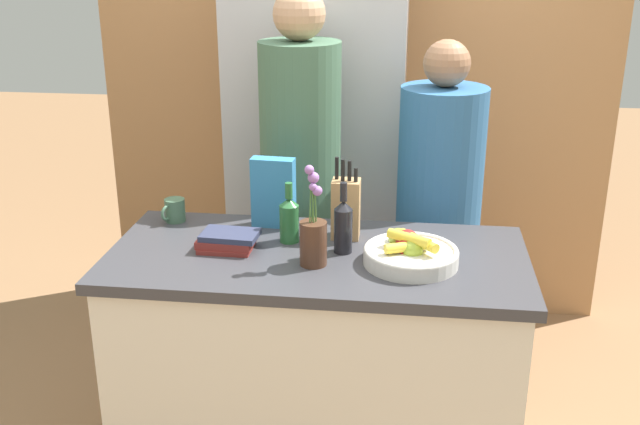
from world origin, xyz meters
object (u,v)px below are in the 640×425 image
at_px(book_stack, 228,241).
at_px(bottle_oil, 343,225).
at_px(knife_block, 346,208).
at_px(bottle_vinegar, 289,219).
at_px(fruit_bowl, 410,253).
at_px(refrigerator, 319,151).
at_px(flower_vase, 313,237).
at_px(coffee_mug, 174,210).
at_px(person_in_blue, 438,210).
at_px(cereal_box, 273,193).
at_px(person_at_sink, 301,178).

relative_size(book_stack, bottle_oil, 0.84).
relative_size(knife_block, bottle_vinegar, 1.35).
bearing_deg(bottle_vinegar, fruit_bowl, -18.06).
xyz_separation_m(knife_block, bottle_oil, (0.00, -0.14, -0.01)).
xyz_separation_m(refrigerator, bottle_vinegar, (0.03, -1.06, 0.04)).
bearing_deg(flower_vase, refrigerator, 96.22).
height_order(coffee_mug, bottle_vinegar, bottle_vinegar).
bearing_deg(refrigerator, person_in_blue, -44.16).
xyz_separation_m(knife_block, coffee_mug, (-0.67, 0.08, -0.07)).
height_order(refrigerator, fruit_bowl, refrigerator).
distance_m(flower_vase, bottle_vinegar, 0.22).
bearing_deg(cereal_box, book_stack, -116.31).
bearing_deg(refrigerator, person_at_sink, -90.64).
distance_m(cereal_box, coffee_mug, 0.40).
height_order(cereal_box, person_at_sink, person_at_sink).
bearing_deg(person_in_blue, flower_vase, -101.30).
bearing_deg(bottle_oil, coffee_mug, 162.18).
xyz_separation_m(coffee_mug, bottle_oil, (0.67, -0.22, 0.06)).
bearing_deg(person_at_sink, coffee_mug, -165.56).
relative_size(flower_vase, bottle_oil, 1.36).
distance_m(refrigerator, person_at_sink, 0.57).
xyz_separation_m(knife_block, flower_vase, (-0.09, -0.26, -0.02)).
xyz_separation_m(cereal_box, person_at_sink, (0.05, 0.34, -0.05)).
bearing_deg(book_stack, knife_block, 22.35).
bearing_deg(flower_vase, fruit_bowl, 8.40).
bearing_deg(coffee_mug, flower_vase, -29.75).
xyz_separation_m(fruit_bowl, coffee_mug, (-0.91, 0.29, 0.01)).
xyz_separation_m(knife_block, person_in_blue, (0.35, 0.44, -0.15)).
relative_size(refrigerator, bottle_oil, 7.66).
distance_m(fruit_bowl, book_stack, 0.64).
xyz_separation_m(bottle_oil, bottle_vinegar, (-0.20, 0.07, -0.01)).
bearing_deg(coffee_mug, bottle_vinegar, -16.97).
bearing_deg(knife_block, fruit_bowl, -41.22).
distance_m(bottle_oil, person_at_sink, 0.61).
bearing_deg(book_stack, bottle_vinegar, 25.82).
xyz_separation_m(coffee_mug, person_at_sink, (0.44, 0.34, 0.04)).
distance_m(fruit_bowl, bottle_oil, 0.25).
bearing_deg(refrigerator, flower_vase, -83.78).
height_order(refrigerator, book_stack, refrigerator).
bearing_deg(cereal_box, fruit_bowl, -28.97).
relative_size(fruit_bowl, cereal_box, 1.20).
height_order(book_stack, bottle_oil, bottle_oil).
xyz_separation_m(refrigerator, book_stack, (-0.18, -1.16, -0.01)).
bearing_deg(bottle_oil, cereal_box, 142.63).
relative_size(refrigerator, knife_block, 6.50).
distance_m(person_at_sink, person_in_blue, 0.59).
height_order(bottle_oil, person_at_sink, person_at_sink).
height_order(person_at_sink, person_in_blue, person_at_sink).
xyz_separation_m(fruit_bowl, bottle_vinegar, (-0.43, 0.14, 0.05)).
distance_m(cereal_box, person_in_blue, 0.75).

